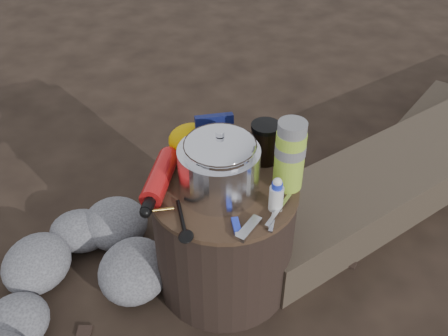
# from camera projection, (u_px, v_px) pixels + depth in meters

# --- Properties ---
(ground) EXTENTS (60.00, 60.00, 0.00)m
(ground) POSITION_uv_depth(u_px,v_px,m) (224.00, 278.00, 1.73)
(ground) COLOR black
(ground) RESTS_ON ground
(stump) EXTENTS (0.44, 0.44, 0.41)m
(stump) POSITION_uv_depth(u_px,v_px,m) (224.00, 236.00, 1.61)
(stump) COLOR black
(stump) RESTS_ON ground
(rock_ring) EXTENTS (0.43, 0.94, 0.19)m
(rock_ring) POSITION_uv_depth(u_px,v_px,m) (64.00, 306.00, 1.53)
(rock_ring) COLOR slate
(rock_ring) RESTS_ON ground
(log_main) EXTENTS (1.84, 1.62, 0.18)m
(log_main) POSITION_uv_depth(u_px,v_px,m) (444.00, 151.00, 2.16)
(log_main) COLOR #42372B
(log_main) RESTS_ON ground
(log_small) EXTENTS (0.81, 1.10, 0.10)m
(log_small) POSITION_uv_depth(u_px,v_px,m) (412.00, 146.00, 2.26)
(log_small) COLOR #42372B
(log_small) RESTS_ON ground
(foil_windscreen) EXTENTS (0.23, 0.23, 0.14)m
(foil_windscreen) POSITION_uv_depth(u_px,v_px,m) (219.00, 170.00, 1.43)
(foil_windscreen) COLOR silver
(foil_windscreen) RESTS_ON stump
(camping_pot) EXTENTS (0.20, 0.20, 0.20)m
(camping_pot) POSITION_uv_depth(u_px,v_px,m) (220.00, 164.00, 1.41)
(camping_pot) COLOR silver
(camping_pot) RESTS_ON stump
(fuel_bottle) EXTENTS (0.09, 0.28, 0.07)m
(fuel_bottle) POSITION_uv_depth(u_px,v_px,m) (160.00, 178.00, 1.47)
(fuel_bottle) COLOR red
(fuel_bottle) RESTS_ON stump
(thermos) EXTENTS (0.09, 0.09, 0.22)m
(thermos) POSITION_uv_depth(u_px,v_px,m) (290.00, 156.00, 1.43)
(thermos) COLOR #A2CF37
(thermos) RESTS_ON stump
(travel_mug) EXTENTS (0.09, 0.09, 0.13)m
(travel_mug) POSITION_uv_depth(u_px,v_px,m) (265.00, 143.00, 1.55)
(travel_mug) COLOR black
(travel_mug) RESTS_ON stump
(stuff_sack) EXTENTS (0.16, 0.13, 0.11)m
(stuff_sack) POSITION_uv_depth(u_px,v_px,m) (194.00, 141.00, 1.58)
(stuff_sack) COLOR #E0A800
(stuff_sack) RESTS_ON stump
(food_pouch) EXTENTS (0.12, 0.06, 0.15)m
(food_pouch) POSITION_uv_depth(u_px,v_px,m) (215.00, 137.00, 1.56)
(food_pouch) COLOR #0C1246
(food_pouch) RESTS_ON stump
(lighter) EXTENTS (0.04, 0.08, 0.01)m
(lighter) POSITION_uv_depth(u_px,v_px,m) (236.00, 226.00, 1.35)
(lighter) COLOR blue
(lighter) RESTS_ON stump
(multitool) EXTENTS (0.07, 0.10, 0.01)m
(multitool) POSITION_uv_depth(u_px,v_px,m) (249.00, 228.00, 1.34)
(multitool) COLOR silver
(multitool) RESTS_ON stump
(pot_grabber) EXTENTS (0.08, 0.15, 0.01)m
(pot_grabber) POSITION_uv_depth(u_px,v_px,m) (274.00, 212.00, 1.39)
(pot_grabber) COLOR silver
(pot_grabber) RESTS_ON stump
(spork) EXTENTS (0.08, 0.16, 0.01)m
(spork) POSITION_uv_depth(u_px,v_px,m) (182.00, 217.00, 1.37)
(spork) COLOR black
(spork) RESTS_ON stump
(squeeze_bottle) EXTENTS (0.04, 0.04, 0.10)m
(squeeze_bottle) POSITION_uv_depth(u_px,v_px,m) (276.00, 196.00, 1.38)
(squeeze_bottle) COLOR silver
(squeeze_bottle) RESTS_ON stump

